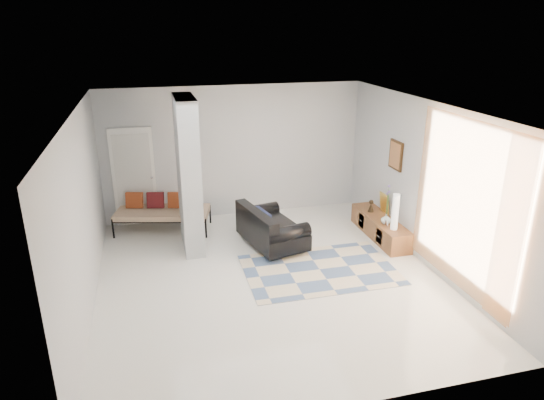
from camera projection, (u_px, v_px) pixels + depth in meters
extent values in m
plane|color=white|center=(269.00, 278.00, 8.04)|extent=(6.00, 6.00, 0.00)
plane|color=white|center=(269.00, 109.00, 7.07)|extent=(6.00, 6.00, 0.00)
plane|color=#B8BABD|center=(234.00, 152.00, 10.28)|extent=(6.00, 0.00, 6.00)
plane|color=#B8BABD|center=(343.00, 298.00, 4.83)|extent=(6.00, 0.00, 6.00)
plane|color=#B8BABD|center=(83.00, 215.00, 6.91)|extent=(0.00, 6.00, 6.00)
plane|color=#B8BABD|center=(426.00, 185.00, 8.21)|extent=(0.00, 6.00, 6.00)
cube|color=#9FA5A6|center=(189.00, 175.00, 8.75)|extent=(0.35, 1.20, 2.80)
cube|color=white|center=(134.00, 177.00, 9.88)|extent=(0.85, 0.06, 2.04)
plane|color=orange|center=(464.00, 206.00, 7.12)|extent=(0.00, 2.55, 2.55)
cube|color=#34200E|center=(396.00, 155.00, 9.07)|extent=(0.04, 0.45, 0.55)
cube|color=brown|center=(380.00, 227.00, 9.52)|extent=(0.45, 1.79, 0.40)
cube|color=#34200E|center=(379.00, 237.00, 9.11)|extent=(0.02, 0.24, 0.28)
cube|color=#34200E|center=(362.00, 221.00, 9.83)|extent=(0.02, 0.24, 0.28)
cube|color=yellow|center=(384.00, 203.00, 9.65)|extent=(0.09, 0.32, 0.40)
cube|color=silver|center=(386.00, 223.00, 9.05)|extent=(0.04, 0.10, 0.12)
cylinder|color=silver|center=(271.00, 260.00, 8.55)|extent=(0.05, 0.05, 0.10)
cylinder|color=silver|center=(243.00, 235.00, 9.55)|extent=(0.05, 0.05, 0.10)
cylinder|color=silver|center=(303.00, 252.00, 8.84)|extent=(0.05, 0.05, 0.10)
cylinder|color=silver|center=(273.00, 229.00, 9.84)|extent=(0.05, 0.05, 0.10)
cube|color=black|center=(272.00, 233.00, 9.13)|extent=(1.16, 1.60, 0.30)
cube|color=black|center=(256.00, 220.00, 8.87)|extent=(0.52, 1.45, 0.36)
cylinder|color=black|center=(288.00, 234.00, 8.55)|extent=(0.86, 0.46, 0.28)
cylinder|color=black|center=(258.00, 212.00, 9.55)|extent=(0.86, 0.46, 0.28)
cube|color=black|center=(262.00, 218.00, 8.91)|extent=(0.26, 0.55, 0.31)
cylinder|color=black|center=(113.00, 229.00, 9.46)|extent=(0.04, 0.04, 0.40)
cylinder|color=black|center=(206.00, 228.00, 9.47)|extent=(0.04, 0.04, 0.40)
cylinder|color=black|center=(124.00, 214.00, 10.16)|extent=(0.04, 0.04, 0.40)
cylinder|color=black|center=(210.00, 214.00, 10.18)|extent=(0.04, 0.04, 0.40)
cube|color=beige|center=(163.00, 213.00, 9.76)|extent=(1.97, 1.19, 0.12)
cube|color=#983C1B|center=(134.00, 200.00, 9.82)|extent=(0.37, 0.24, 0.33)
cube|color=#5B1619|center=(155.00, 200.00, 9.82)|extent=(0.37, 0.24, 0.33)
cube|color=#983C1B|center=(176.00, 200.00, 9.82)|extent=(0.37, 0.24, 0.33)
cube|color=beige|center=(320.00, 270.00, 8.29)|extent=(2.56, 1.72, 0.01)
cylinder|color=white|center=(395.00, 212.00, 8.83)|extent=(0.12, 0.12, 0.68)
imported|color=white|center=(386.00, 219.00, 9.14)|extent=(0.22, 0.22, 0.20)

